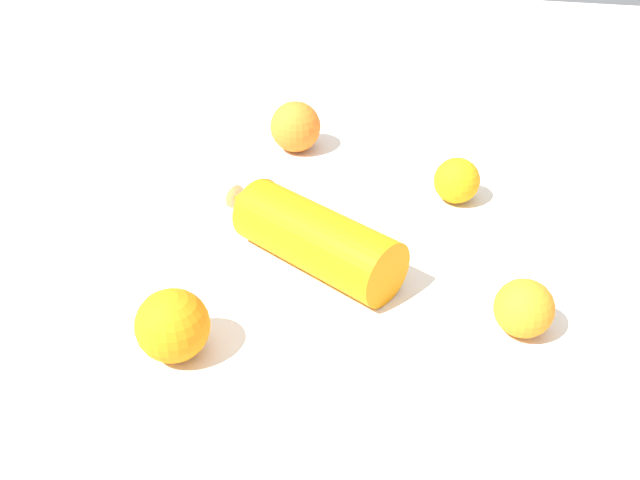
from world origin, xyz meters
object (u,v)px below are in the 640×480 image
(orange_0, at_px, (457,181))
(orange_2, at_px, (524,308))
(orange_1, at_px, (173,325))
(water_bottle, at_px, (305,232))
(orange_3, at_px, (295,127))

(orange_0, bearing_deg, orange_2, -72.72)
(orange_0, relative_size, orange_1, 0.83)
(orange_2, bearing_deg, water_bottle, 162.17)
(orange_3, bearing_deg, orange_0, -22.90)
(orange_2, bearing_deg, orange_3, 132.26)
(orange_0, relative_size, orange_2, 1.00)
(orange_0, xyz_separation_m, orange_1, (-0.27, -0.37, 0.01))
(orange_2, xyz_separation_m, orange_3, (-0.34, 0.37, 0.01))
(water_bottle, xyz_separation_m, orange_2, (0.25, -0.08, -0.01))
(orange_0, distance_m, orange_3, 0.28)
(orange_1, bearing_deg, water_bottle, 63.53)
(orange_1, distance_m, orange_2, 0.37)
(orange_2, bearing_deg, orange_1, -162.88)
(orange_0, height_order, orange_2, same)
(orange_1, xyz_separation_m, orange_2, (0.35, 0.11, -0.01))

